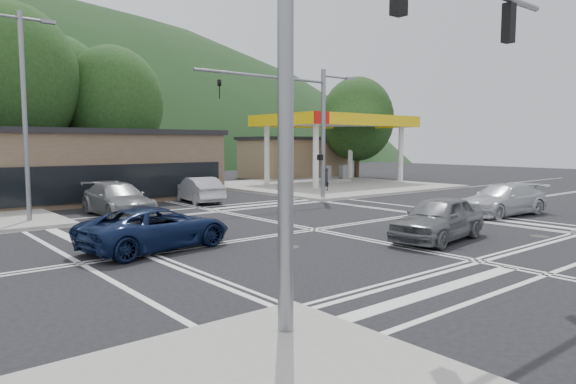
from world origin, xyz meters
TOP-DOWN VIEW (x-y plane):
  - ground at (0.00, 0.00)m, footprint 120.00×120.00m
  - sidewalk_ne at (15.00, 15.00)m, footprint 16.00×16.00m
  - gas_station_canopy at (16.99, 15.99)m, footprint 12.32×8.34m
  - convenience_store at (20.00, 25.00)m, footprint 10.00×6.00m
  - commercial_row at (-8.00, 17.00)m, footprint 24.00×8.00m
  - tree_n_b at (-6.00, 24.00)m, footprint 9.00×9.00m
  - tree_n_c at (1.00, 24.00)m, footprint 7.60×7.60m
  - tree_n_e at (-2.00, 28.00)m, footprint 8.40×8.40m
  - tree_ne at (24.00, 20.00)m, footprint 7.20×7.20m
  - streetlight_nw at (-8.44, 9.00)m, footprint 2.50×0.25m
  - signal_mast_ne at (6.95, 8.20)m, footprint 11.65×0.30m
  - signal_mast_sw at (-6.39, -8.20)m, footprint 9.14×0.28m
  - car_blue_west at (-6.58, 0.50)m, footprint 5.40×3.12m
  - car_grey_center at (1.89, -4.50)m, footprint 4.91×2.59m
  - car_silver_east at (9.93, -2.66)m, footprint 5.38×2.67m
  - car_queue_a at (1.16, 11.38)m, footprint 2.24×4.75m
  - car_queue_b at (3.19, 17.04)m, footprint 2.40×4.55m
  - car_northbound at (-4.58, 9.00)m, footprint 2.29×5.47m
  - pedestrian at (11.12, 10.99)m, footprint 0.62×0.44m

SIDE VIEW (x-z plane):
  - ground at x=0.00m, z-range 0.00..0.00m
  - sidewalk_ne at x=15.00m, z-range 0.00..0.15m
  - car_blue_west at x=-6.58m, z-range 0.00..1.42m
  - car_queue_b at x=3.19m, z-range 0.00..1.48m
  - car_silver_east at x=9.93m, z-range 0.00..1.50m
  - car_queue_a at x=1.16m, z-range 0.00..1.50m
  - car_northbound at x=-4.58m, z-range 0.00..1.58m
  - car_grey_center at x=1.89m, z-range 0.00..1.59m
  - pedestrian at x=11.12m, z-range 0.15..1.74m
  - convenience_store at x=20.00m, z-range 0.00..3.80m
  - commercial_row at x=-8.00m, z-range 0.00..4.00m
  - gas_station_canopy at x=16.99m, z-range 2.17..7.92m
  - streetlight_nw at x=-8.44m, z-range 0.55..9.55m
  - signal_mast_ne at x=6.95m, z-range 1.07..9.07m
  - signal_mast_sw at x=-6.39m, z-range 1.12..9.12m
  - tree_ne at x=24.00m, z-range 0.85..10.84m
  - tree_n_c at x=1.00m, z-range 1.06..11.93m
  - tree_n_e at x=-2.00m, z-range 1.15..13.13m
  - tree_n_b at x=-6.00m, z-range 1.30..14.28m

